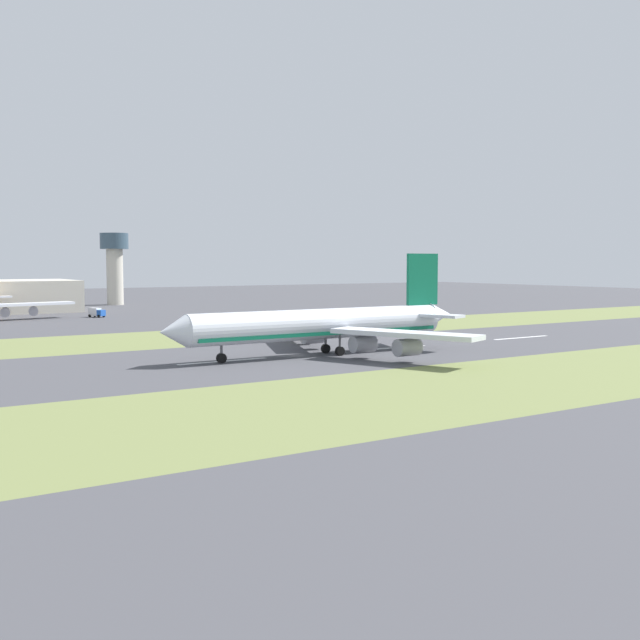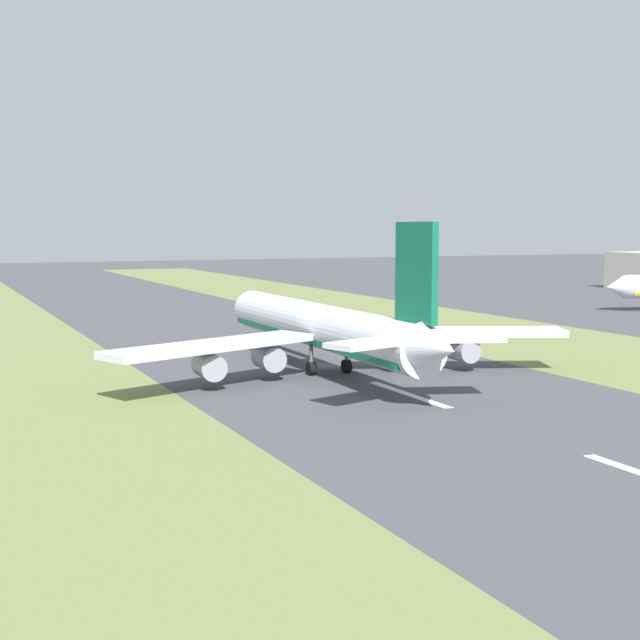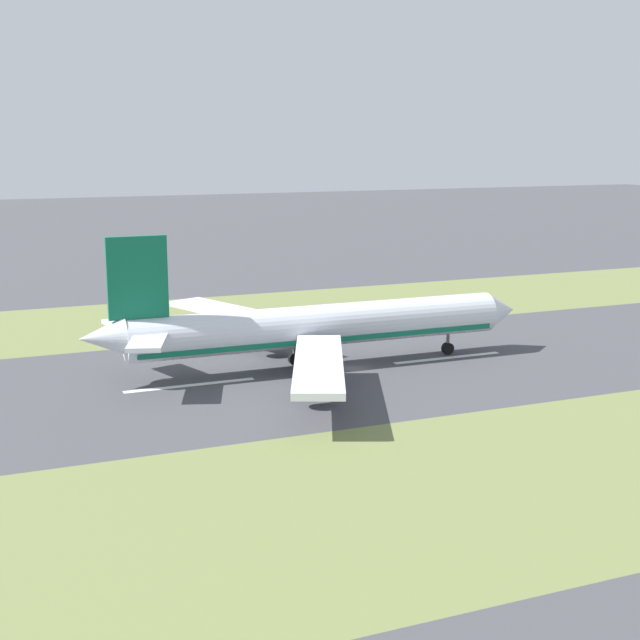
% 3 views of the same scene
% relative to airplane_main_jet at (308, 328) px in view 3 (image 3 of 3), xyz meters
% --- Properties ---
extents(ground_plane, '(800.00, 800.00, 0.00)m').
position_rel_airplane_main_jet_xyz_m(ground_plane, '(2.38, 6.05, -6.02)').
color(ground_plane, '#424247').
extents(grass_median_west, '(40.00, 600.00, 0.01)m').
position_rel_airplane_main_jet_xyz_m(grass_median_west, '(-42.62, 6.05, -6.02)').
color(grass_median_west, olive).
rests_on(grass_median_west, ground).
extents(grass_median_east, '(40.00, 600.00, 0.01)m').
position_rel_airplane_main_jet_xyz_m(grass_median_east, '(47.38, 6.05, -6.02)').
color(grass_median_east, olive).
rests_on(grass_median_east, ground).
extents(centreline_dash_mid, '(1.20, 18.00, 0.01)m').
position_rel_airplane_main_jet_xyz_m(centreline_dash_mid, '(2.38, -18.09, -6.01)').
color(centreline_dash_mid, silver).
rests_on(centreline_dash_mid, ground).
extents(centreline_dash_far, '(1.20, 18.00, 0.01)m').
position_rel_airplane_main_jet_xyz_m(centreline_dash_far, '(2.38, 21.91, -6.01)').
color(centreline_dash_far, silver).
rests_on(centreline_dash_far, ground).
extents(airplane_main_jet, '(64.13, 67.06, 20.20)m').
position_rel_airplane_main_jet_xyz_m(airplane_main_jet, '(0.00, 0.00, 0.00)').
color(airplane_main_jet, silver).
rests_on(airplane_main_jet, ground).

